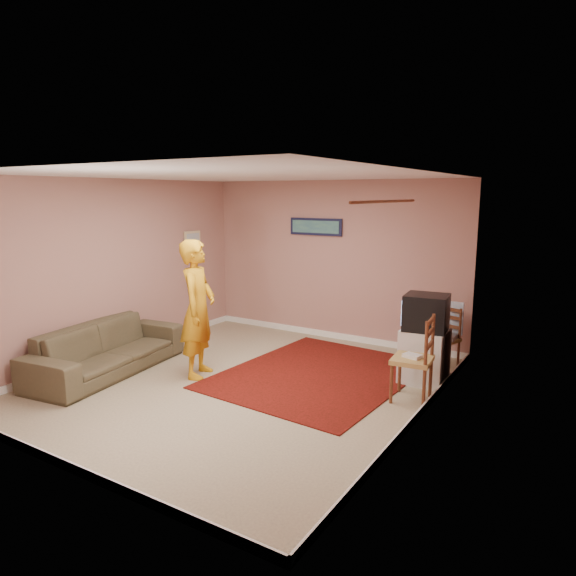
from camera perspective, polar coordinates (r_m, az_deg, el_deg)
The scene contains 26 objects.
ground at distance 6.68m, azimuth -5.13°, elevation -10.51°, with size 5.00×5.00×0.00m, color tan.
wall_back at distance 8.44m, azimuth 4.96°, elevation 3.02°, with size 4.50×0.02×2.60m, color #A6756D.
wall_front at distance 4.64m, azimuth -24.29°, elevation -4.02°, with size 4.50×0.02×2.60m, color #A6756D.
wall_left at distance 7.88m, azimuth -18.51°, elevation 1.99°, with size 0.02×5.00×2.60m, color #A6756D.
wall_right at distance 5.31m, azimuth 14.47°, elevation -1.67°, with size 0.02×5.00×2.60m, color #A6756D.
ceiling at distance 6.24m, azimuth -5.52°, elevation 12.38°, with size 4.50×5.00×0.02m, color white.
baseboard_back at distance 8.68m, azimuth 4.80°, elevation -5.20°, with size 4.50×0.02×0.10m, color white.
baseboard_front at distance 5.08m, azimuth -23.09°, elevation -17.80°, with size 4.50×0.02×0.10m, color white.
baseboard_left at distance 8.14m, azimuth -17.95°, elevation -6.75°, with size 0.02×5.00×0.10m, color white.
baseboard_right at distance 5.70m, azimuth 13.78°, elevation -14.03°, with size 0.02×5.00×0.10m, color white.
window at distance 4.45m, azimuth 10.99°, elevation -1.87°, with size 0.01×1.10×1.50m, color black.
curtain_sheer at distance 4.36m, azimuth 10.03°, elevation -4.77°, with size 0.01×0.75×2.10m, color white.
curtain_floral at distance 5.01m, azimuth 12.85°, elevation -2.91°, with size 0.01×0.35×2.10m, color #F4E3D0.
curtain_rod at distance 4.37m, azimuth 10.85°, elevation 9.43°, with size 0.02×0.02×1.40m, color brown.
picture_back at distance 8.50m, azimuth 3.09°, elevation 6.82°, with size 0.95×0.04×0.28m.
picture_left at distance 8.93m, azimuth -10.56°, elevation 4.90°, with size 0.04×0.38×0.42m.
area_rug at distance 6.96m, azimuth 3.40°, elevation -9.53°, with size 2.23×2.79×0.01m, color black.
tv_cabinet at distance 6.80m, azimuth 14.89°, elevation -7.34°, with size 0.55×0.50×0.70m, color silver.
crt_tv at distance 6.66m, azimuth 15.07°, elevation -2.62°, with size 0.58×0.53×0.45m.
chair_a at distance 7.36m, azimuth 16.81°, elevation -4.69°, with size 0.48×0.47×0.46m.
dvd_player at distance 7.37m, azimuth 16.79°, elevation -5.09°, with size 0.37×0.27×0.06m, color #A6A5AA.
blue_throw at distance 7.50m, azimuth 17.25°, elevation -3.13°, with size 0.44×0.05×0.46m, color #9ACAFC.
chair_b at distance 6.13m, azimuth 13.68°, elevation -6.62°, with size 0.48×0.50×0.55m.
game_console at distance 6.15m, azimuth 13.65°, elevation -7.34°, with size 0.19×0.14×0.04m, color white.
sofa at distance 7.37m, azimuth -19.45°, elevation -6.38°, with size 2.25×0.88×0.66m, color #4A412C.
person at distance 6.80m, azimuth -9.98°, elevation -2.29°, with size 0.66×0.43×1.81m, color orange.
Camera 1 is at (3.77, -4.97, 2.38)m, focal length 32.00 mm.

